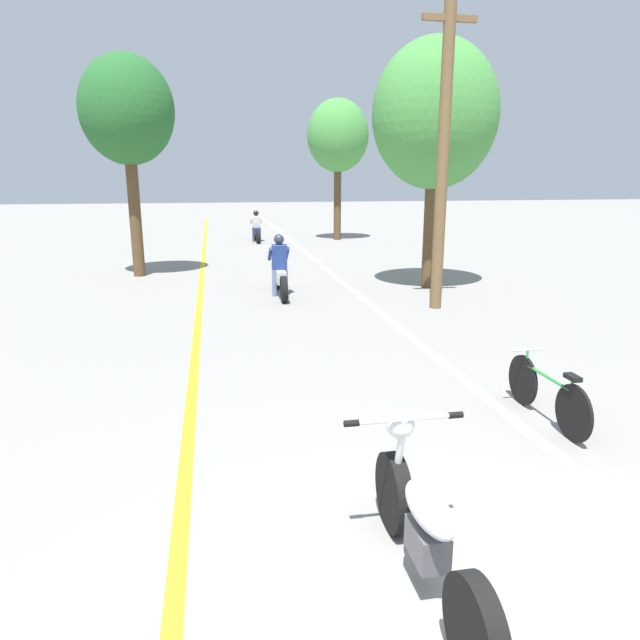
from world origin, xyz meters
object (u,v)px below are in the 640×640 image
at_px(roadside_tree_left, 127,112).
at_px(bicycle_parked, 547,393).
at_px(roadside_tree_right_far, 338,137).
at_px(motorcycle_foreground, 425,529).
at_px(motorcycle_rider_far, 256,230).
at_px(utility_pole, 443,151).
at_px(motorcycle_rider_lead, 280,273).
at_px(roadside_tree_right_near, 435,116).

xyz_separation_m(roadside_tree_left, bicycle_parked, (5.73, -11.06, -4.03)).
bearing_deg(roadside_tree_left, roadside_tree_right_far, 47.64).
xyz_separation_m(motorcycle_foreground, motorcycle_rider_far, (0.53, 21.46, 0.07)).
xyz_separation_m(utility_pole, motorcycle_foreground, (-3.30, -8.05, -2.77)).
relative_size(motorcycle_foreground, motorcycle_rider_far, 1.01).
bearing_deg(motorcycle_rider_lead, roadside_tree_right_near, 5.13).
bearing_deg(roadside_tree_left, motorcycle_rider_far, 64.12).
bearing_deg(utility_pole, roadside_tree_right_far, 86.63).
bearing_deg(bicycle_parked, roadside_tree_left, 117.40).
distance_m(motorcycle_foreground, bicycle_parked, 3.30).
bearing_deg(motorcycle_foreground, utility_pole, 67.72).
bearing_deg(utility_pole, motorcycle_rider_far, 101.66).
distance_m(utility_pole, roadside_tree_right_near, 2.49).
distance_m(roadside_tree_left, motorcycle_rider_far, 9.78).
relative_size(utility_pole, roadside_tree_right_near, 1.06).
height_order(roadside_tree_left, motorcycle_rider_lead, roadside_tree_left).
xyz_separation_m(utility_pole, bicycle_parked, (-0.95, -5.73, -2.87)).
bearing_deg(roadside_tree_left, motorcycle_foreground, -75.78).
bearing_deg(motorcycle_rider_lead, roadside_tree_left, 135.96).
bearing_deg(roadside_tree_right_near, motorcycle_foreground, -111.12).
distance_m(roadside_tree_left, bicycle_parked, 13.10).
bearing_deg(roadside_tree_left, roadside_tree_right_near, -22.94).
relative_size(roadside_tree_left, motorcycle_rider_far, 2.83).
bearing_deg(roadside_tree_right_near, roadside_tree_left, 157.06).
height_order(utility_pole, motorcycle_rider_far, utility_pole).
distance_m(roadside_tree_right_near, roadside_tree_right_far, 11.33).
bearing_deg(utility_pole, roadside_tree_left, 141.41).
relative_size(utility_pole, motorcycle_rider_lead, 2.91).
relative_size(roadside_tree_right_near, roadside_tree_right_far, 0.99).
bearing_deg(motorcycle_rider_far, roadside_tree_left, -115.88).
height_order(utility_pole, motorcycle_rider_lead, utility_pole).
relative_size(roadside_tree_left, motorcycle_foreground, 2.81).
bearing_deg(motorcycle_foreground, roadside_tree_right_far, 79.26).
xyz_separation_m(roadside_tree_right_near, motorcycle_rider_lead, (-3.79, -0.34, -3.57)).
bearing_deg(motorcycle_rider_far, motorcycle_rider_lead, -91.73).
bearing_deg(motorcycle_foreground, motorcycle_rider_far, 88.59).
relative_size(roadside_tree_right_far, bicycle_parked, 3.60).
xyz_separation_m(roadside_tree_right_near, motorcycle_rider_far, (-3.44, 11.19, -3.61)).
bearing_deg(roadside_tree_right_near, bicycle_parked, -101.54).
height_order(roadside_tree_right_near, motorcycle_foreground, roadside_tree_right_near).
bearing_deg(motorcycle_rider_lead, bicycle_parked, -74.13).
distance_m(motorcycle_rider_far, bicycle_parked, 19.23).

